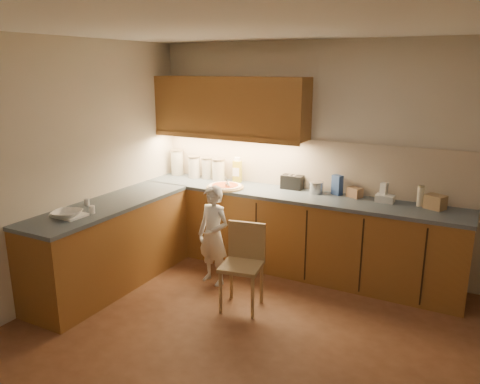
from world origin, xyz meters
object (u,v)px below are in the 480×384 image
Objects in this scene: child at (213,235)px; oil_jug at (237,171)px; wooden_chair at (244,259)px; pizza_on_board at (225,187)px; toaster at (292,182)px.

oil_jug is at bearing 113.33° from child.
wooden_chair is at bearing -59.22° from oil_jug.
child is 0.61m from wooden_chair.
child is at bearing -77.39° from oil_jug.
pizza_on_board is 0.73m from child.
pizza_on_board is 1.74× the size of toaster.
oil_jug is 0.73m from toaster.
child is at bearing -120.86° from toaster.
toaster is at bearing 26.05° from pizza_on_board.
toaster is (0.71, 0.35, 0.06)m from pizza_on_board.
oil_jug is (-0.02, 0.35, 0.12)m from pizza_on_board.
pizza_on_board is 1.22m from wooden_chair.
pizza_on_board is at bearing -86.16° from oil_jug.
child is 1.30× the size of wooden_chair.
child reaches higher than toaster.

